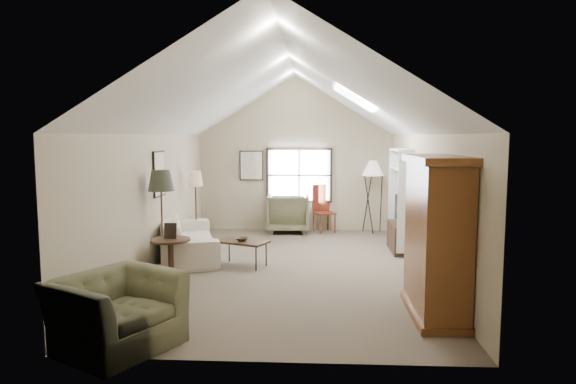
{
  "coord_description": "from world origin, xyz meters",
  "views": [
    {
      "loc": [
        0.52,
        -9.38,
        2.47
      ],
      "look_at": [
        0.0,
        0.4,
        1.4
      ],
      "focal_mm": 32.0,
      "sensor_mm": 36.0,
      "label": 1
    }
  ],
  "objects_px": {
    "coffee_table": "(242,253)",
    "side_chair": "(324,209)",
    "armoire": "(437,237)",
    "armchair_far": "(288,213)",
    "armchair_near": "(116,312)",
    "side_table": "(171,258)",
    "sofa": "(188,237)"
  },
  "relations": [
    {
      "from": "side_table",
      "to": "armchair_far",
      "type": "bearing_deg",
      "value": 67.49
    },
    {
      "from": "sofa",
      "to": "coffee_table",
      "type": "relative_size",
      "value": 2.83
    },
    {
      "from": "armoire",
      "to": "armchair_near",
      "type": "xyz_separation_m",
      "value": [
        -3.97,
        -1.3,
        -0.67
      ]
    },
    {
      "from": "armoire",
      "to": "coffee_table",
      "type": "distance_m",
      "value": 4.06
    },
    {
      "from": "sofa",
      "to": "side_table",
      "type": "distance_m",
      "value": 1.6
    },
    {
      "from": "armchair_near",
      "to": "side_table",
      "type": "bearing_deg",
      "value": 33.97
    },
    {
      "from": "armchair_near",
      "to": "coffee_table",
      "type": "bearing_deg",
      "value": 16.48
    },
    {
      "from": "coffee_table",
      "to": "side_chair",
      "type": "distance_m",
      "value": 3.93
    },
    {
      "from": "armoire",
      "to": "armchair_far",
      "type": "relative_size",
      "value": 2.02
    },
    {
      "from": "armoire",
      "to": "sofa",
      "type": "distance_m",
      "value": 5.45
    },
    {
      "from": "armchair_near",
      "to": "side_table",
      "type": "height_order",
      "value": "armchair_near"
    },
    {
      "from": "armchair_near",
      "to": "side_table",
      "type": "distance_m",
      "value": 3.01
    },
    {
      "from": "armchair_near",
      "to": "armchair_far",
      "type": "relative_size",
      "value": 1.21
    },
    {
      "from": "armoire",
      "to": "side_table",
      "type": "xyz_separation_m",
      "value": [
        -4.18,
        1.7,
        -0.76
      ]
    },
    {
      "from": "side_chair",
      "to": "armoire",
      "type": "bearing_deg",
      "value": -101.15
    },
    {
      "from": "armoire",
      "to": "side_table",
      "type": "bearing_deg",
      "value": 157.81
    },
    {
      "from": "armoire",
      "to": "sofa",
      "type": "relative_size",
      "value": 0.8
    },
    {
      "from": "armchair_near",
      "to": "armchair_far",
      "type": "distance_m",
      "value": 7.58
    },
    {
      "from": "armchair_near",
      "to": "side_chair",
      "type": "xyz_separation_m",
      "value": [
        2.55,
        7.4,
        0.18
      ]
    },
    {
      "from": "sofa",
      "to": "armchair_near",
      "type": "xyz_separation_m",
      "value": [
        0.3,
        -4.6,
        0.03
      ]
    },
    {
      "from": "sofa",
      "to": "armchair_far",
      "type": "relative_size",
      "value": 2.51
    },
    {
      "from": "coffee_table",
      "to": "side_chair",
      "type": "bearing_deg",
      "value": 65.49
    },
    {
      "from": "armchair_far",
      "to": "sofa",
      "type": "bearing_deg",
      "value": 53.99
    },
    {
      "from": "sofa",
      "to": "side_table",
      "type": "xyz_separation_m",
      "value": [
        0.1,
        -1.6,
        -0.06
      ]
    },
    {
      "from": "sofa",
      "to": "armchair_near",
      "type": "height_order",
      "value": "armchair_near"
    },
    {
      "from": "armoire",
      "to": "armchair_far",
      "type": "xyz_separation_m",
      "value": [
        -2.35,
        6.1,
        -0.6
      ]
    },
    {
      "from": "armchair_far",
      "to": "side_chair",
      "type": "xyz_separation_m",
      "value": [
        0.93,
        0.0,
        0.11
      ]
    },
    {
      "from": "armchair_near",
      "to": "side_chair",
      "type": "distance_m",
      "value": 7.83
    },
    {
      "from": "armchair_near",
      "to": "side_table",
      "type": "xyz_separation_m",
      "value": [
        -0.2,
        3.0,
        -0.08
      ]
    },
    {
      "from": "coffee_table",
      "to": "armchair_far",
      "type": "bearing_deg",
      "value": 79.06
    },
    {
      "from": "armchair_far",
      "to": "coffee_table",
      "type": "relative_size",
      "value": 1.13
    },
    {
      "from": "armoire",
      "to": "armchair_far",
      "type": "distance_m",
      "value": 6.57
    }
  ]
}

